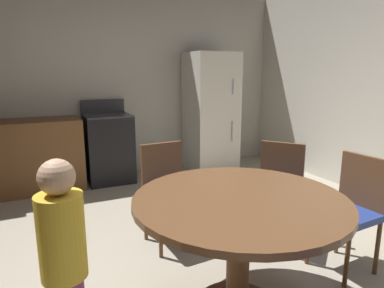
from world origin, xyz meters
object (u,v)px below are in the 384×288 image
object	(u,v)px
oven_range	(109,147)
chair_northeast	(278,186)
chair_east	(352,205)
chair_north	(167,187)
person_child	(64,261)
dining_table	(239,221)
refrigerator	(211,112)

from	to	relation	value
oven_range	chair_northeast	xyz separation A→B (m)	(1.00, -2.34, 0.03)
chair_east	chair_north	world-z (taller)	same
chair_east	person_child	distance (m)	2.02
chair_north	dining_table	bearing A→B (deg)	0.00
dining_table	chair_northeast	bearing A→B (deg)	38.21
dining_table	chair_north	world-z (taller)	chair_north
oven_range	chair_north	distance (m)	1.94
chair_north	person_child	distance (m)	1.37
refrigerator	dining_table	xyz separation A→B (m)	(-1.36, -2.93, -0.27)
oven_range	chair_northeast	size ratio (longest dim) A/B	1.26
chair_east	chair_northeast	distance (m)	0.62
oven_range	refrigerator	xyz separation A→B (m)	(1.55, -0.05, 0.41)
oven_range	chair_northeast	bearing A→B (deg)	-66.76
oven_range	person_child	world-z (taller)	oven_range
chair_northeast	person_child	bearing A→B (deg)	-19.30
chair_east	person_child	size ratio (longest dim) A/B	0.80
chair_east	person_child	bearing A→B (deg)	-2.64
chair_northeast	dining_table	bearing A→B (deg)	0.00
oven_range	chair_east	xyz separation A→B (m)	(1.22, -2.91, 0.03)
oven_range	refrigerator	bearing A→B (deg)	-1.99
dining_table	chair_east	distance (m)	1.05
oven_range	chair_east	size ratio (longest dim) A/B	1.26
chair_north	person_child	size ratio (longest dim) A/B	0.80
refrigerator	person_child	distance (m)	3.74
oven_range	dining_table	xyz separation A→B (m)	(0.18, -2.98, 0.14)
refrigerator	chair_north	distance (m)	2.39
chair_east	dining_table	bearing A→B (deg)	0.00
refrigerator	chair_northeast	xyz separation A→B (m)	(-0.54, -2.28, -0.38)
chair_north	chair_northeast	bearing A→B (deg)	62.37
refrigerator	chair_north	world-z (taller)	refrigerator
dining_table	person_child	distance (m)	0.98
chair_east	chair_northeast	xyz separation A→B (m)	(-0.22, 0.58, 0.00)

